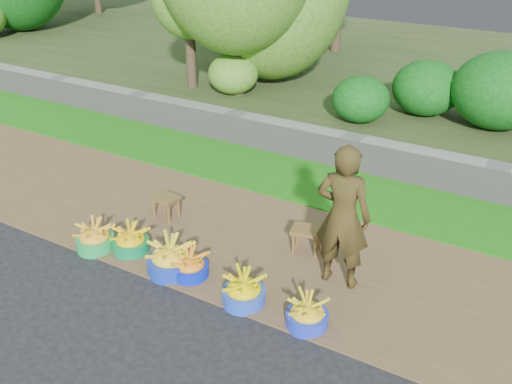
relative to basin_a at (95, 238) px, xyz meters
The scene contains 14 objects.
ground_plane 1.89m from the basin_a, ahead, with size 120.00×120.00×0.00m, color black.
dirt_shoulder 2.16m from the basin_a, 29.96° to the left, with size 80.00×2.50×0.02m, color brown.
grass_verge 3.60m from the basin_a, 58.72° to the left, with size 80.00×1.50×0.04m, color #1E7211.
retaining_wall 4.35m from the basin_a, 64.54° to the left, with size 80.00×0.35×0.55m, color gray.
earth_bank 9.02m from the basin_a, 78.04° to the left, with size 80.00×10.00×0.50m, color #33421D.
basin_a is the anchor object (origin of this frame).
basin_b 0.47m from the basin_a, 22.31° to the left, with size 0.46×0.46×0.34m.
basin_c 1.14m from the basin_a, ahead, with size 0.56×0.56×0.41m.
basin_d 1.39m from the basin_a, ahead, with size 0.44×0.44×0.33m.
basin_e 2.18m from the basin_a, ahead, with size 0.48×0.48×0.36m.
basin_f 2.94m from the basin_a, ahead, with size 0.44×0.44×0.33m.
stool_left 1.11m from the basin_a, 74.94° to the left, with size 0.39×0.32×0.32m.
stool_right 2.66m from the basin_a, 28.59° to the left, with size 0.42×0.35×0.32m.
vendor_woman 3.14m from the basin_a, 17.00° to the left, with size 0.62×0.41×1.70m, color black.
Camera 1 is at (2.96, -4.06, 3.97)m, focal length 40.00 mm.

